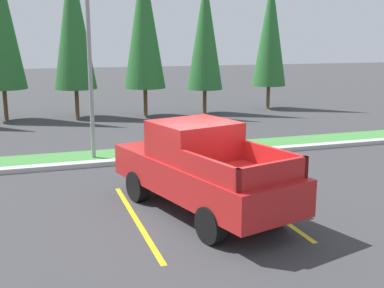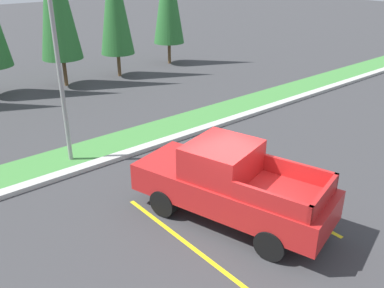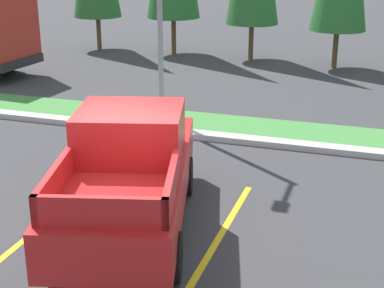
% 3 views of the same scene
% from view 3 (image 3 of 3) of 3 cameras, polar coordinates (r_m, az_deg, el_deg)
% --- Properties ---
extents(ground_plane, '(120.00, 120.00, 0.00)m').
position_cam_3_polar(ground_plane, '(10.45, -5.93, -8.09)').
color(ground_plane, '#38383A').
extents(parking_line_near, '(0.12, 4.80, 0.01)m').
position_cam_3_polar(parking_line_near, '(11.08, -13.34, -6.85)').
color(parking_line_near, yellow).
rests_on(parking_line_near, ground).
extents(parking_line_far, '(0.12, 4.80, 0.01)m').
position_cam_3_polar(parking_line_far, '(9.93, 2.37, -9.56)').
color(parking_line_far, yellow).
rests_on(parking_line_far, ground).
extents(curb_strip, '(56.00, 0.40, 0.15)m').
position_cam_3_polar(curb_strip, '(14.75, 1.97, 0.75)').
color(curb_strip, '#B2B2AD').
rests_on(curb_strip, ground).
extents(grass_median, '(56.00, 1.80, 0.06)m').
position_cam_3_polar(grass_median, '(15.77, 3.10, 1.83)').
color(grass_median, '#42843D').
rests_on(grass_median, ground).
extents(pickup_truck_main, '(3.21, 5.53, 2.10)m').
position_cam_3_polar(pickup_truck_main, '(10.01, -6.11, -2.81)').
color(pickup_truck_main, black).
rests_on(pickup_truck_main, ground).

